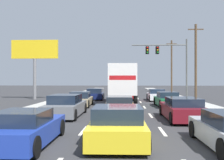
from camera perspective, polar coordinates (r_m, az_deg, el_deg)
ground_plane at (r=33.37m, az=2.55°, el=-3.78°), size 140.00×140.00×0.00m
sidewalk_right at (r=29.08m, az=15.32°, el=-4.20°), size 2.35×80.00×0.14m
sidewalk_left at (r=29.12m, az=-10.25°, el=-4.20°), size 2.35×80.00×0.14m
lane_markings at (r=28.90m, az=2.53°, el=-4.36°), size 3.54×57.00×0.01m
car_navy at (r=29.73m, az=-3.75°, el=-3.14°), size 2.05×4.08×1.25m
car_tan at (r=22.28m, az=-6.84°, el=-4.23°), size 1.90×4.44×1.22m
car_gray at (r=16.18m, az=-10.02°, el=-5.64°), size 1.97×4.69×1.32m
car_blue at (r=9.45m, az=-18.32°, el=-10.02°), size 1.87×4.19×1.20m
box_truck at (r=24.69m, az=2.25°, el=-0.44°), size 2.63×7.93×3.55m
car_orange at (r=16.75m, az=1.63°, el=-5.67°), size 1.93×4.64×1.18m
car_yellow at (r=9.57m, az=1.19°, el=-9.74°), size 2.05×4.59×1.28m
car_white at (r=28.57m, az=9.63°, el=-3.28°), size 1.84×4.06×1.23m
car_green at (r=22.25m, az=11.93°, el=-4.24°), size 1.90×4.19×1.22m
car_maroon at (r=15.10m, az=14.96°, el=-6.14°), size 1.93×4.69×1.24m
traffic_signal_mast at (r=33.77m, az=11.33°, el=5.29°), size 6.96×0.69×7.36m
utility_pole_mid at (r=32.43m, az=17.73°, el=4.10°), size 1.80×0.28×8.76m
utility_pole_far at (r=47.10m, az=12.82°, el=3.05°), size 1.80×0.28×9.13m
roadside_billboard at (r=31.35m, az=-16.43°, el=5.13°), size 5.37×0.36×6.77m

